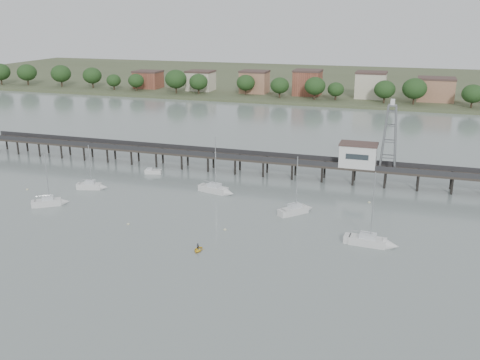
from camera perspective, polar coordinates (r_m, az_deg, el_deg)
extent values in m
plane|color=slate|center=(77.68, -11.75, -11.54)|extent=(500.00, 500.00, 0.00)
cube|color=#2D2823|center=(128.07, 1.22, 2.31)|extent=(150.00, 5.00, 0.50)
cube|color=#333335|center=(125.64, 0.91, 2.39)|extent=(150.00, 0.12, 1.10)
cube|color=#333335|center=(130.09, 1.52, 2.91)|extent=(150.00, 0.12, 1.10)
cylinder|color=black|center=(165.59, -23.63, 3.63)|extent=(0.50, 0.50, 4.40)
cylinder|color=black|center=(126.84, 0.97, 1.25)|extent=(0.50, 0.50, 4.40)
cylinder|color=black|center=(130.34, 1.45, 1.69)|extent=(0.50, 0.50, 4.40)
cube|color=silver|center=(122.89, 12.49, 2.57)|extent=(8.00, 5.00, 5.00)
cube|color=#4C3833|center=(122.26, 12.57, 3.77)|extent=(8.40, 5.40, 0.30)
cube|color=slate|center=(120.15, 15.96, 7.67)|extent=(1.80, 1.80, 0.30)
cube|color=silver|center=(120.03, 15.99, 8.02)|extent=(0.90, 0.90, 1.20)
cube|color=silver|center=(114.24, -19.78, -2.37)|extent=(5.16, 4.42, 1.65)
cone|color=silver|center=(114.10, -18.23, -2.23)|extent=(2.79, 2.76, 1.93)
cube|color=silver|center=(113.87, -19.84, -1.81)|extent=(2.69, 2.53, 0.75)
cylinder|color=#A5A8AA|center=(112.58, -19.89, 0.27)|extent=(0.18, 0.18, 9.28)
cylinder|color=#A5A8AA|center=(113.75, -20.28, -1.58)|extent=(2.43, 1.76, 0.12)
cube|color=silver|center=(103.80, 5.82, -3.36)|extent=(5.09, 5.43, 1.65)
cone|color=silver|center=(105.75, 7.28, -3.01)|extent=(3.05, 3.06, 2.09)
cube|color=silver|center=(103.39, 5.84, -2.75)|extent=(2.83, 2.90, 0.75)
cylinder|color=#A5A8AA|center=(102.09, 6.09, -0.24)|extent=(0.18, 0.18, 10.08)
cylinder|color=#A5A8AA|center=(102.69, 5.45, -2.55)|extent=(2.14, 2.45, 0.12)
cube|color=silver|center=(92.39, 13.44, -6.47)|extent=(6.25, 2.76, 1.65)
cone|color=silver|center=(92.05, 15.80, -6.75)|extent=(2.69, 2.53, 2.38)
cube|color=silver|center=(91.93, 13.49, -5.80)|extent=(2.83, 2.07, 0.75)
cylinder|color=#A5A8AA|center=(89.94, 14.00, -2.68)|extent=(0.18, 0.18, 11.46)
cylinder|color=#A5A8AA|center=(91.83, 12.89, -5.41)|extent=(3.57, 0.35, 0.12)
cube|color=silver|center=(122.06, -15.66, -0.72)|extent=(4.94, 2.92, 1.65)
cone|color=silver|center=(121.18, -14.37, -0.75)|extent=(2.33, 2.23, 1.80)
cube|color=silver|center=(121.71, -15.71, -0.20)|extent=(2.36, 1.92, 0.75)
cylinder|color=#A5A8AA|center=(120.51, -15.72, 1.61)|extent=(0.18, 0.18, 8.69)
cylinder|color=#A5A8AA|center=(121.80, -16.07, 0.05)|extent=(2.64, 0.80, 0.12)
cube|color=silver|center=(115.54, -2.74, -1.10)|extent=(6.23, 3.62, 1.65)
cone|color=silver|center=(113.62, -1.22, -1.40)|extent=(2.92, 2.80, 2.28)
cube|color=silver|center=(115.17, -2.75, -0.54)|extent=(2.96, 2.39, 0.75)
cylinder|color=#A5A8AA|center=(113.47, -2.62, 1.89)|extent=(0.18, 0.18, 10.97)
cylinder|color=#A5A8AA|center=(115.53, -3.15, -0.20)|extent=(3.34, 0.94, 0.12)
cube|color=silver|center=(130.61, -9.23, 0.85)|extent=(4.20, 2.51, 1.09)
cube|color=silver|center=(130.63, -9.62, 1.13)|extent=(1.58, 1.58, 0.65)
imported|color=yellow|center=(88.21, -4.50, -7.54)|extent=(1.73, 0.55, 2.40)
imported|color=black|center=(88.21, -4.50, -7.54)|extent=(0.56, 1.14, 0.26)
ellipsoid|color=beige|center=(100.44, -11.84, -4.62)|extent=(0.56, 0.56, 0.39)
ellipsoid|color=beige|center=(112.45, 13.62, -2.33)|extent=(0.56, 0.56, 0.39)
ellipsoid|color=beige|center=(95.94, -1.61, -5.31)|extent=(0.56, 0.56, 0.39)
ellipsoid|color=beige|center=(126.15, -21.75, -0.94)|extent=(0.56, 0.56, 0.39)
cube|color=#475133|center=(307.78, 11.22, 10.27)|extent=(500.00, 170.00, 1.40)
cube|color=brown|center=(273.80, -9.77, 10.59)|extent=(13.00, 10.50, 9.00)
cube|color=brown|center=(262.21, -4.22, 10.50)|extent=(13.00, 10.50, 9.00)
cube|color=brown|center=(253.47, 1.55, 10.30)|extent=(13.00, 10.50, 9.00)
cube|color=brown|center=(247.74, 7.20, 10.01)|extent=(13.00, 10.50, 9.00)
cube|color=brown|center=(244.22, 13.75, 9.54)|extent=(13.00, 10.50, 9.00)
cube|color=brown|center=(243.83, 20.15, 8.97)|extent=(13.00, 10.50, 9.00)
ellipsoid|color=#193A17|center=(278.73, -16.50, 10.32)|extent=(8.00, 8.00, 6.80)
ellipsoid|color=#193A17|center=(234.31, 9.08, 9.58)|extent=(8.00, 8.00, 6.80)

